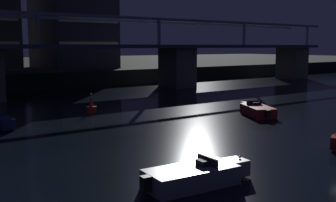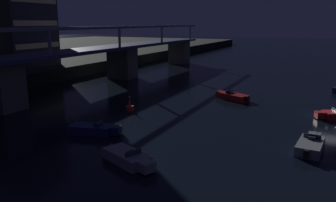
{
  "view_description": "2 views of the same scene",
  "coord_description": "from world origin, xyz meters",
  "px_view_note": "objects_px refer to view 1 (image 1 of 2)",
  "views": [
    {
      "loc": [
        -22.05,
        -11.56,
        5.82
      ],
      "look_at": [
        -4.46,
        12.69,
        1.75
      ],
      "focal_mm": 43.36,
      "sensor_mm": 36.0,
      "label": 1
    },
    {
      "loc": [
        -39.8,
        0.35,
        10.04
      ],
      "look_at": [
        -6.69,
        15.98,
        1.59
      ],
      "focal_mm": 36.63,
      "sensor_mm": 36.0,
      "label": 2
    }
  ],
  "objects_px": {
    "speedboat_near_left": "(195,176)",
    "channel_buoy": "(91,108)",
    "river_bridge": "(94,59)",
    "tower_central": "(72,9)",
    "speedboat_near_right": "(257,110)"
  },
  "relations": [
    {
      "from": "channel_buoy",
      "to": "speedboat_near_right",
      "type": "bearing_deg",
      "value": -40.21
    },
    {
      "from": "speedboat_near_left",
      "to": "channel_buoy",
      "type": "distance_m",
      "value": 20.22
    },
    {
      "from": "river_bridge",
      "to": "speedboat_near_left",
      "type": "height_order",
      "value": "river_bridge"
    },
    {
      "from": "speedboat_near_left",
      "to": "speedboat_near_right",
      "type": "xyz_separation_m",
      "value": [
        15.49,
        10.46,
        0.0
      ]
    },
    {
      "from": "speedboat_near_right",
      "to": "channel_buoy",
      "type": "distance_m",
      "value": 14.3
    },
    {
      "from": "speedboat_near_left",
      "to": "channel_buoy",
      "type": "height_order",
      "value": "channel_buoy"
    },
    {
      "from": "speedboat_near_left",
      "to": "speedboat_near_right",
      "type": "height_order",
      "value": "same"
    },
    {
      "from": "river_bridge",
      "to": "speedboat_near_left",
      "type": "distance_m",
      "value": 35.43
    },
    {
      "from": "river_bridge",
      "to": "channel_buoy",
      "type": "xyz_separation_m",
      "value": [
        -6.9,
        -13.62,
        -3.71
      ]
    },
    {
      "from": "river_bridge",
      "to": "speedboat_near_right",
      "type": "height_order",
      "value": "river_bridge"
    },
    {
      "from": "tower_central",
      "to": "speedboat_near_left",
      "type": "xyz_separation_m",
      "value": [
        -16.83,
        -52.42,
        -11.51
      ]
    },
    {
      "from": "speedboat_near_right",
      "to": "tower_central",
      "type": "bearing_deg",
      "value": 88.16
    },
    {
      "from": "river_bridge",
      "to": "speedboat_near_left",
      "type": "xyz_separation_m",
      "value": [
        -11.47,
        -33.31,
        -3.77
      ]
    },
    {
      "from": "speedboat_near_left",
      "to": "river_bridge",
      "type": "bearing_deg",
      "value": 71.0
    },
    {
      "from": "river_bridge",
      "to": "channel_buoy",
      "type": "distance_m",
      "value": 15.71
    }
  ]
}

